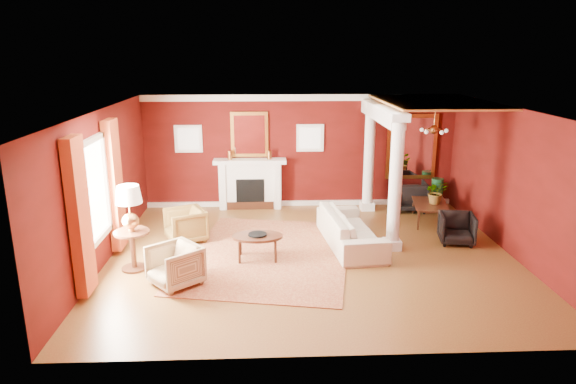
{
  "coord_description": "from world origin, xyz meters",
  "views": [
    {
      "loc": [
        -0.89,
        -9.53,
        3.98
      ],
      "look_at": [
        -0.44,
        0.64,
        1.15
      ],
      "focal_mm": 32.0,
      "sensor_mm": 36.0,
      "label": 1
    }
  ],
  "objects_px": {
    "sofa": "(351,224)",
    "armchair_stripe": "(175,264)",
    "dining_table": "(431,207)",
    "armchair_leopard": "(185,224)",
    "coffee_table": "(257,237)",
    "side_table": "(130,213)"
  },
  "relations": [
    {
      "from": "coffee_table",
      "to": "dining_table",
      "type": "distance_m",
      "value": 4.6
    },
    {
      "from": "side_table",
      "to": "dining_table",
      "type": "xyz_separation_m",
      "value": [
        6.4,
        2.47,
        -0.73
      ]
    },
    {
      "from": "coffee_table",
      "to": "dining_table",
      "type": "height_order",
      "value": "dining_table"
    },
    {
      "from": "armchair_stripe",
      "to": "side_table",
      "type": "bearing_deg",
      "value": -169.07
    },
    {
      "from": "armchair_leopard",
      "to": "dining_table",
      "type": "distance_m",
      "value": 5.74
    },
    {
      "from": "armchair_leopard",
      "to": "side_table",
      "type": "xyz_separation_m",
      "value": [
        -0.76,
        -1.43,
        0.71
      ]
    },
    {
      "from": "armchair_stripe",
      "to": "dining_table",
      "type": "xyz_separation_m",
      "value": [
        5.51,
        3.18,
        -0.02
      ]
    },
    {
      "from": "sofa",
      "to": "armchair_leopard",
      "type": "distance_m",
      "value": 3.52
    },
    {
      "from": "dining_table",
      "to": "armchair_stripe",
      "type": "bearing_deg",
      "value": 130.63
    },
    {
      "from": "coffee_table",
      "to": "armchair_leopard",
      "type": "bearing_deg",
      "value": 145.63
    },
    {
      "from": "coffee_table",
      "to": "sofa",
      "type": "bearing_deg",
      "value": 19.3
    },
    {
      "from": "coffee_table",
      "to": "side_table",
      "type": "bearing_deg",
      "value": -170.94
    },
    {
      "from": "sofa",
      "to": "armchair_stripe",
      "type": "bearing_deg",
      "value": 111.48
    },
    {
      "from": "sofa",
      "to": "side_table",
      "type": "bearing_deg",
      "value": 97.67
    },
    {
      "from": "armchair_stripe",
      "to": "armchair_leopard",
      "type": "bearing_deg",
      "value": 143.19
    },
    {
      "from": "armchair_stripe",
      "to": "side_table",
      "type": "distance_m",
      "value": 1.34
    },
    {
      "from": "armchair_leopard",
      "to": "dining_table",
      "type": "xyz_separation_m",
      "value": [
        5.64,
        1.03,
        -0.02
      ]
    },
    {
      "from": "sofa",
      "to": "side_table",
      "type": "relative_size",
      "value": 1.5
    },
    {
      "from": "sofa",
      "to": "armchair_stripe",
      "type": "relative_size",
      "value": 3.04
    },
    {
      "from": "armchair_leopard",
      "to": "side_table",
      "type": "height_order",
      "value": "side_table"
    },
    {
      "from": "sofa",
      "to": "dining_table",
      "type": "bearing_deg",
      "value": -62.75
    },
    {
      "from": "armchair_leopard",
      "to": "coffee_table",
      "type": "bearing_deg",
      "value": 30.88
    }
  ]
}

